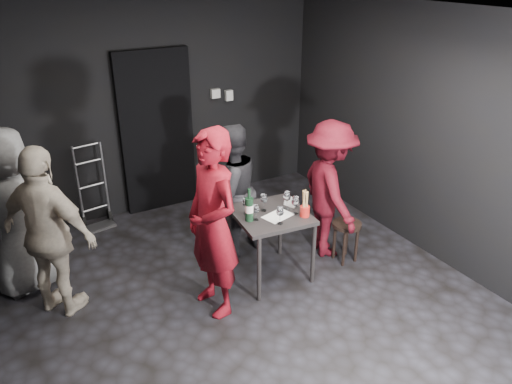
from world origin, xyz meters
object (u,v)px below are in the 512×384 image
bystander_grey (12,202)px  bystander_cream (48,225)px  hand_truck (97,211)px  wine_bottle (249,209)px  man_maroon (330,187)px  breadstick_cup (305,204)px  server_red (212,206)px  tasting_table (271,222)px  woman_black (230,190)px  stool (346,231)px

bystander_grey → bystander_cream: bearing=92.9°
hand_truck → bystander_cream: bearing=-123.7°
hand_truck → wine_bottle: bearing=-71.7°
man_maroon → hand_truck: bearing=59.2°
hand_truck → breadstick_cup: (1.60, -2.24, 0.68)m
server_red → bystander_grey: server_red is taller
tasting_table → bystander_grey: 2.51m
bystander_cream → woman_black: bearing=-125.9°
man_maroon → bystander_cream: bearing=93.2°
stool → wine_bottle: bearing=174.0°
stool → breadstick_cup: bearing=-173.6°
breadstick_cup → wine_bottle: bearing=160.0°
bystander_cream → breadstick_cup: bystander_cream is taller
man_maroon → bystander_grey: 3.22m
breadstick_cup → hand_truck: bearing=125.5°
hand_truck → stool: size_ratio=2.30×
tasting_table → woman_black: size_ratio=0.49×
stool → server_red: 1.77m
tasting_table → wine_bottle: (-0.26, -0.03, 0.23)m
stool → bystander_grey: size_ratio=0.24×
wine_bottle → breadstick_cup: size_ratio=1.13×
breadstick_cup → woman_black: bearing=114.6°
tasting_table → server_red: (-0.73, -0.18, 0.44)m
man_maroon → bystander_cream: 2.88m
breadstick_cup → server_red: bearing=178.0°
woman_black → bystander_cream: bystander_cream is taller
server_red → man_maroon: (1.54, 0.30, -0.28)m
man_maroon → woman_black: bearing=71.4°
server_red → woman_black: bearing=137.7°
server_red → stool: bearing=84.5°
breadstick_cup → bystander_cream: bearing=162.8°
woman_black → server_red: bearing=40.3°
stool → woman_black: bearing=142.0°
hand_truck → breadstick_cup: hand_truck is taller
bystander_cream → wine_bottle: bearing=-146.9°
hand_truck → stool: 3.11m
bystander_cream → breadstick_cup: bearing=-147.8°
bystander_cream → bystander_grey: bearing=-18.2°
bystander_cream → breadstick_cup: size_ratio=6.21×
stool → woman_black: woman_black is taller
woman_black → bystander_grey: size_ratio=0.79×
stool → woman_black: 1.35m
tasting_table → wine_bottle: size_ratio=2.21×
hand_truck → server_red: bearing=-83.9°
tasting_table → bystander_grey: (-2.26, 1.04, 0.33)m
stool → man_maroon: (-0.07, 0.26, 0.44)m
hand_truck → bystander_cream: bystander_cream is taller
stool → tasting_table: bearing=170.5°
server_red → woman_black: 1.07m
woman_black → bystander_cream: size_ratio=0.83×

